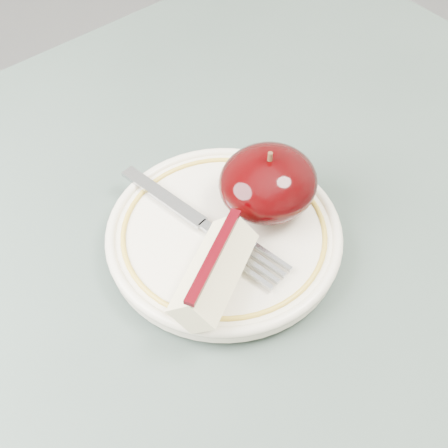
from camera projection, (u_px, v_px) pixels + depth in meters
table at (279, 406)px, 0.53m from camera, size 0.90×0.90×0.75m
plate at (224, 235)px, 0.52m from camera, size 0.20×0.20×0.02m
apple_half at (268, 182)px, 0.51m from camera, size 0.08×0.08×0.06m
apple_wedge at (214, 271)px, 0.46m from camera, size 0.10×0.08×0.04m
fork at (204, 224)px, 0.51m from camera, size 0.05×0.18×0.00m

